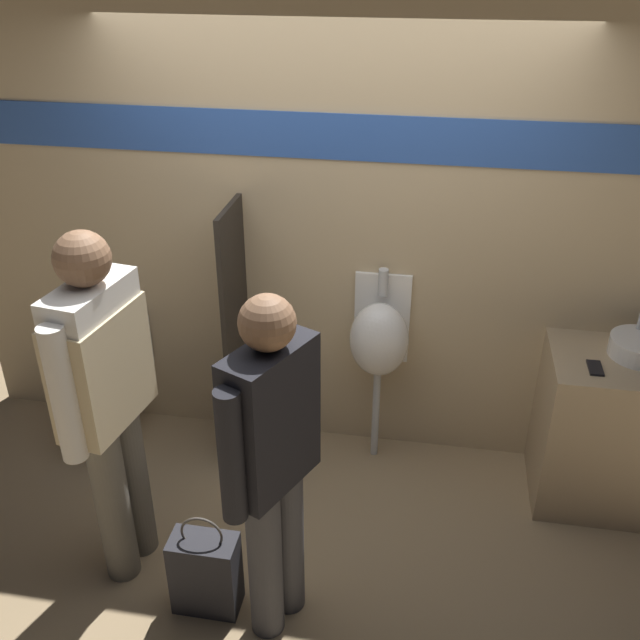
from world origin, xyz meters
The scene contains 10 objects.
ground_plane centered at (0.00, 0.00, 0.00)m, with size 16.00×16.00×0.00m, color #997F5B.
display_wall centered at (0.00, 0.60, 1.36)m, with size 4.55×0.07×2.70m.
sink_counter centered at (1.72, 0.28, 0.45)m, with size 1.00×0.58×0.90m.
cell_phone centered at (1.42, 0.16, 0.91)m, with size 0.07×0.14×0.01m.
divider_near_counter centered at (-0.53, 0.35, 0.79)m, with size 0.03×0.43×1.59m.
urinal_near_counter centered at (0.30, 0.43, 0.81)m, with size 0.34×0.30×1.21m.
toilet centered at (-1.35, 0.28, 0.33)m, with size 0.40×0.55×0.92m.
person_in_vest centered at (-0.84, -0.64, 1.05)m, with size 0.30×0.63×1.81m.
person_with_lanyard centered at (-0.02, -0.85, 0.94)m, with size 0.35×0.55×1.69m.
shopping_bag centered at (-0.37, -0.86, 0.21)m, with size 0.31×0.17×0.56m.
Camera 1 is at (0.57, -3.09, 2.86)m, focal length 40.00 mm.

